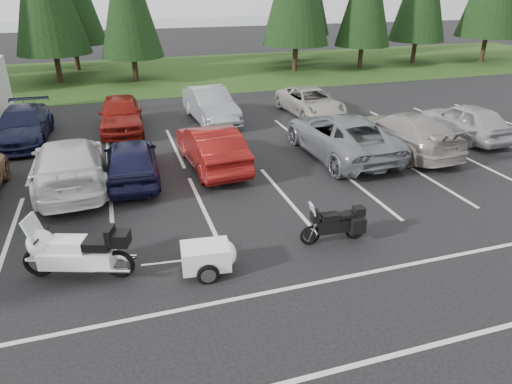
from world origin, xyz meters
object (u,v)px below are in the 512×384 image
object	(u,v)px
car_near_7	(404,132)
car_near_8	(465,121)
car_near_6	(341,135)
car_far_3	(211,105)
car_near_5	(211,147)
car_near_3	(69,164)
car_far_4	(311,102)
adventure_motorcycle	(334,221)
cargo_trailer	(206,259)
car_near_4	(131,160)
car_far_1	(23,125)
car_far_2	(121,114)
touring_motorcycle	(76,247)

from	to	relation	value
car_near_7	car_near_8	size ratio (longest dim) A/B	1.20
car_near_6	car_far_3	size ratio (longest dim) A/B	1.22
car_near_5	car_near_7	xyz separation A→B (m)	(7.81, -0.63, 0.01)
car_near_3	car_far_4	size ratio (longest dim) A/B	1.15
car_near_7	adventure_motorcycle	xyz separation A→B (m)	(-5.92, -5.66, -0.18)
car_near_5	cargo_trailer	size ratio (longest dim) A/B	2.91
car_near_8	cargo_trailer	bearing A→B (deg)	26.20
car_near_4	car_far_1	bearing A→B (deg)	-51.25
car_near_4	car_near_7	world-z (taller)	car_near_7
car_far_2	car_far_4	xyz separation A→B (m)	(9.47, -0.12, -0.12)
car_far_3	car_near_6	bearing A→B (deg)	-63.06
car_far_2	adventure_motorcycle	xyz separation A→B (m)	(4.88, -12.05, -0.18)
car_near_3	car_far_3	xyz separation A→B (m)	(6.22, 6.35, -0.01)
car_near_7	adventure_motorcycle	bearing A→B (deg)	39.28
car_near_8	car_far_2	xyz separation A→B (m)	(-14.41, 5.69, 0.02)
car_near_8	car_far_3	bearing A→B (deg)	-31.80
car_near_4	car_near_5	bearing A→B (deg)	-170.06
car_near_8	cargo_trailer	world-z (taller)	car_near_8
cargo_trailer	adventure_motorcycle	xyz separation A→B (m)	(3.52, 0.38, 0.24)
car_near_6	cargo_trailer	size ratio (longest dim) A/B	3.63
car_near_8	car_far_2	distance (m)	15.49
car_far_1	cargo_trailer	distance (m)	13.18
touring_motorcycle	car_far_3	bearing A→B (deg)	83.24
cargo_trailer	car_far_3	bearing A→B (deg)	82.58
car_far_4	car_near_3	bearing A→B (deg)	-155.47
car_near_5	car_far_2	world-z (taller)	car_far_2
car_near_4	cargo_trailer	xyz separation A→B (m)	(1.28, -6.30, -0.37)
car_near_7	car_near_8	world-z (taller)	car_near_7
adventure_motorcycle	car_far_1	bearing A→B (deg)	131.54
car_near_6	car_far_1	world-z (taller)	car_near_6
car_near_7	car_near_4	bearing A→B (deg)	-5.84
car_near_7	car_far_2	world-z (taller)	car_far_2
cargo_trailer	adventure_motorcycle	distance (m)	3.55
car_near_8	adventure_motorcycle	xyz separation A→B (m)	(-9.53, -6.36, -0.16)
car_near_3	car_near_8	xyz separation A→B (m)	(16.34, 0.35, -0.03)
car_near_6	car_far_4	distance (m)	6.09
car_near_3	car_far_1	world-z (taller)	car_near_3
car_far_1	touring_motorcycle	bearing A→B (deg)	-75.38
touring_motorcycle	car_near_5	bearing A→B (deg)	71.98
car_near_7	car_far_1	bearing A→B (deg)	-26.25
car_far_1	touring_motorcycle	world-z (taller)	touring_motorcycle
car_far_2	car_near_6	bearing A→B (deg)	-34.46
car_near_5	car_far_2	bearing A→B (deg)	-66.26
car_far_1	car_far_2	size ratio (longest dim) A/B	1.07
car_far_3	car_far_2	bearing A→B (deg)	179.89
car_far_3	touring_motorcycle	distance (m)	13.34
cargo_trailer	adventure_motorcycle	bearing A→B (deg)	11.75
car_near_4	car_far_3	bearing A→B (deg)	-120.65
car_far_4	car_near_6	bearing A→B (deg)	-105.56
car_far_2	car_far_3	distance (m)	4.30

